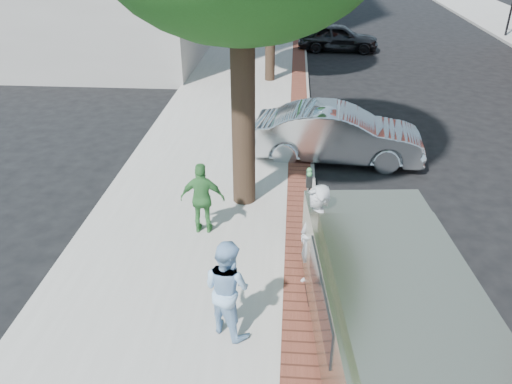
# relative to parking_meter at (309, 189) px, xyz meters

# --- Properties ---
(ground) EXTENTS (120.00, 120.00, 0.00)m
(ground) POSITION_rel_parking_meter_xyz_m (-0.83, -0.58, -1.21)
(ground) COLOR black
(ground) RESTS_ON ground
(sidewalk) EXTENTS (5.00, 60.00, 0.15)m
(sidewalk) POSITION_rel_parking_meter_xyz_m (-2.33, 7.42, -1.13)
(sidewalk) COLOR #9E9991
(sidewalk) RESTS_ON ground
(brick_strip) EXTENTS (0.60, 60.00, 0.01)m
(brick_strip) POSITION_rel_parking_meter_xyz_m (-0.13, 7.42, -1.05)
(brick_strip) COLOR brown
(brick_strip) RESTS_ON sidewalk
(curb) EXTENTS (0.10, 60.00, 0.15)m
(curb) POSITION_rel_parking_meter_xyz_m (0.22, 7.42, -1.13)
(curb) COLOR gray
(curb) RESTS_ON ground
(parking_meter) EXTENTS (0.12, 0.32, 1.47)m
(parking_meter) POSITION_rel_parking_meter_xyz_m (0.00, 0.00, 0.00)
(parking_meter) COLOR gray
(parking_meter) RESTS_ON sidewalk
(person_gray) EXTENTS (0.75, 0.88, 2.03)m
(person_gray) POSITION_rel_parking_meter_xyz_m (0.07, -1.77, -0.04)
(person_gray) COLOR #AEAFB3
(person_gray) RESTS_ON sidewalk
(person_officer) EXTENTS (1.03, 0.99, 1.67)m
(person_officer) POSITION_rel_parking_meter_xyz_m (-1.29, -2.91, -0.22)
(person_officer) COLOR #9BC7F0
(person_officer) RESTS_ON sidewalk
(person_green) EXTENTS (0.92, 0.39, 1.56)m
(person_green) POSITION_rel_parking_meter_xyz_m (-2.15, -0.08, -0.28)
(person_green) COLOR #3E8941
(person_green) RESTS_ON sidewalk
(sedan_silver) EXTENTS (4.72, 1.99, 1.51)m
(sedan_silver) POSITION_rel_parking_meter_xyz_m (0.91, 4.08, -0.45)
(sedan_silver) COLOR silver
(sedan_silver) RESTS_ON ground
(bg_car) EXTENTS (4.10, 1.80, 1.37)m
(bg_car) POSITION_rel_parking_meter_xyz_m (1.86, 17.47, -0.52)
(bg_car) COLOR black
(bg_car) RESTS_ON ground
(van) EXTENTS (2.47, 5.41, 1.94)m
(van) POSITION_rel_parking_meter_xyz_m (1.09, -3.39, -0.14)
(van) COLOR gray
(van) RESTS_ON ground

